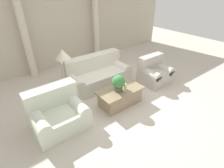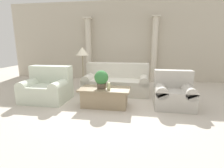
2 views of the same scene
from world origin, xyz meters
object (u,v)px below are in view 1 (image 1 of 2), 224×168
object	(u,v)px
floor_lamp	(63,57)
armchair	(154,72)
loveseat	(57,112)
potted_plant	(119,83)
coffee_table	(120,96)
sofa_long	(97,74)

from	to	relation	value
floor_lamp	armchair	distance (m)	2.89
loveseat	potted_plant	world-z (taller)	loveseat
coffee_table	loveseat	bearing A→B (deg)	171.86
sofa_long	loveseat	xyz separation A→B (m)	(-1.74, -1.04, 0.01)
coffee_table	armchair	world-z (taller)	armchair
sofa_long	coffee_table	distance (m)	1.28
loveseat	floor_lamp	bearing A→B (deg)	54.19
sofa_long	potted_plant	distance (m)	1.34
loveseat	floor_lamp	xyz separation A→B (m)	(0.69, 0.96, 0.85)
coffee_table	potted_plant	world-z (taller)	potted_plant
sofa_long	coffee_table	size ratio (longest dim) A/B	1.63
sofa_long	loveseat	size ratio (longest dim) A/B	1.72
sofa_long	potted_plant	xyz separation A→B (m)	(-0.18, -1.29, 0.34)
loveseat	coffee_table	world-z (taller)	loveseat
sofa_long	loveseat	distance (m)	2.02
coffee_table	armchair	bearing A→B (deg)	8.40
potted_plant	armchair	distance (m)	1.77
potted_plant	floor_lamp	distance (m)	1.58
armchair	coffee_table	bearing A→B (deg)	-171.60
armchair	floor_lamp	bearing A→B (deg)	159.88
sofa_long	floor_lamp	size ratio (longest dim) A/B	1.41
potted_plant	floor_lamp	world-z (taller)	floor_lamp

